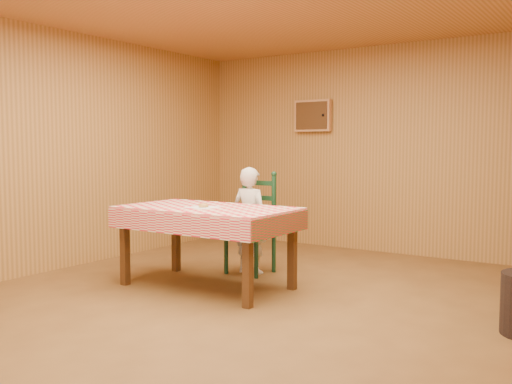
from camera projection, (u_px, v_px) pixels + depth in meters
ground at (243, 305)px, 4.81m from camera, size 6.00×6.00×0.00m
cabin_walls at (276, 92)px, 5.11m from camera, size 5.10×6.05×2.65m
dining_table at (207, 216)px, 5.39m from camera, size 1.66×0.96×0.77m
ladder_chair at (253, 225)px, 6.06m from camera, size 0.44×0.40×1.08m
seated_child at (250, 220)px, 6.01m from camera, size 0.41×0.27×1.12m
napkin at (204, 207)px, 5.34m from camera, size 0.28×0.28×0.00m
donut at (204, 205)px, 5.34m from camera, size 0.11×0.11×0.03m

